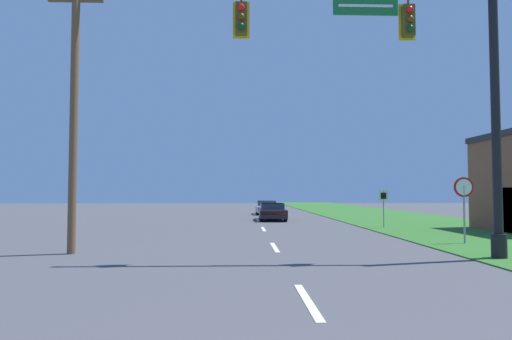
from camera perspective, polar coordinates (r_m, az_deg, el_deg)
The scene contains 8 objects.
grass_verge_right at distance 34.42m, azimuth 18.07°, elevation -5.90°, with size 10.00×110.00×0.04m.
road_center_line at distance 24.42m, azimuth 0.94°, elevation -7.40°, with size 0.16×34.80×0.01m.
signal_mast at distance 14.78m, azimuth 20.75°, elevation 10.54°, with size 8.97×0.47×8.77m.
car_ahead at distance 32.30m, azimuth 2.05°, elevation -5.21°, with size 1.91×4.73×1.19m.
far_car at distance 40.70m, azimuth 1.32°, elevation -4.71°, with size 1.82×4.42×1.19m.
stop_sign at distance 19.09m, azimuth 24.54°, elevation -2.86°, with size 0.76×0.07×2.50m.
route_sign_post at distance 26.12m, azimuth 15.64°, elevation -3.66°, with size 0.55×0.06×2.03m.
utility_pole_near at distance 16.07m, azimuth -21.79°, elevation 7.36°, with size 1.80×0.26×9.18m.
Camera 1 is at (-1.21, -2.31, 1.97)m, focal length 32.00 mm.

